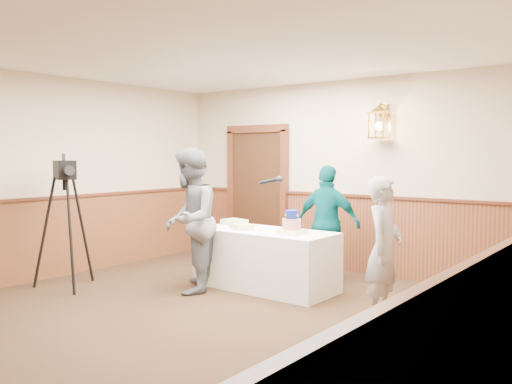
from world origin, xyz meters
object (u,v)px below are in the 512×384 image
(tiered_cake, at_px, (292,225))
(sheet_cake_green, at_px, (234,222))
(interviewer, at_px, (190,220))
(assistant_p, at_px, (328,223))
(baker, at_px, (384,249))
(tv_camera_rig, at_px, (66,231))
(display_table, at_px, (266,259))
(sheet_cake_yellow, at_px, (242,227))

(tiered_cake, relative_size, sheet_cake_green, 0.94)
(interviewer, bearing_deg, assistant_p, 112.46)
(interviewer, distance_m, assistant_p, 1.88)
(baker, distance_m, tv_camera_rig, 3.99)
(display_table, bearing_deg, tv_camera_rig, -143.09)
(tiered_cake, distance_m, sheet_cake_yellow, 0.76)
(sheet_cake_yellow, xyz_separation_m, baker, (2.07, -0.21, -0.03))
(sheet_cake_green, bearing_deg, baker, -11.52)
(interviewer, xyz_separation_m, tv_camera_rig, (-1.40, -0.83, -0.16))
(tiered_cake, distance_m, interviewer, 1.27)
(baker, bearing_deg, tiered_cake, 72.42)
(display_table, xyz_separation_m, sheet_cake_yellow, (-0.31, -0.10, 0.41))
(sheet_cake_green, xyz_separation_m, baker, (2.43, -0.50, -0.04))
(sheet_cake_yellow, height_order, tv_camera_rig, tv_camera_rig)
(sheet_cake_green, bearing_deg, tiered_cake, -12.31)
(display_table, xyz_separation_m, interviewer, (-0.65, -0.71, 0.52))
(interviewer, bearing_deg, baker, 66.49)
(display_table, relative_size, baker, 1.21)
(tiered_cake, relative_size, assistant_p, 0.18)
(baker, height_order, tv_camera_rig, tv_camera_rig)
(sheet_cake_yellow, height_order, assistant_p, assistant_p)
(assistant_p, distance_m, tv_camera_rig, 3.42)
(display_table, distance_m, tv_camera_rig, 2.58)
(sheet_cake_yellow, xyz_separation_m, interviewer, (-0.34, -0.60, 0.12))
(display_table, xyz_separation_m, tiered_cake, (0.44, -0.06, 0.49))
(sheet_cake_green, relative_size, interviewer, 0.17)
(interviewer, distance_m, baker, 2.44)
(interviewer, xyz_separation_m, baker, (2.41, 0.39, -0.15))
(sheet_cake_yellow, xyz_separation_m, sheet_cake_green, (-0.37, 0.28, 0.01))
(sheet_cake_green, bearing_deg, interviewer, -88.37)
(sheet_cake_green, relative_size, baker, 0.21)
(tiered_cake, xyz_separation_m, interviewer, (-1.09, -0.64, 0.03))
(display_table, bearing_deg, sheet_cake_yellow, -161.19)
(display_table, relative_size, sheet_cake_green, 5.79)
(tiered_cake, distance_m, tv_camera_rig, 2.89)
(tv_camera_rig, bearing_deg, tiered_cake, 52.82)
(sheet_cake_green, xyz_separation_m, tv_camera_rig, (-1.37, -1.72, -0.05))
(assistant_p, bearing_deg, baker, 134.79)
(interviewer, distance_m, tv_camera_rig, 1.63)
(display_table, relative_size, assistant_p, 1.14)
(sheet_cake_yellow, bearing_deg, interviewer, -119.53)
(interviewer, bearing_deg, sheet_cake_yellow, 117.73)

